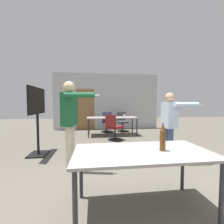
# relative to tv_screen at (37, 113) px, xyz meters

# --- Properties ---
(ground_plane) EXTENTS (24.00, 24.00, 0.00)m
(ground_plane) POSITION_rel_tv_screen_xyz_m (2.13, -2.52, -1.10)
(ground_plane) COLOR #5B564C
(back_wall) EXTENTS (5.36, 0.12, 2.85)m
(back_wall) POSITION_rel_tv_screen_xyz_m (2.10, 3.68, 0.32)
(back_wall) COLOR #B2B5B7
(back_wall) RESTS_ON ground_plane
(conference_table_near) EXTENTS (1.64, 0.82, 0.75)m
(conference_table_near) POSITION_rel_tv_screen_xyz_m (2.01, -2.29, -0.42)
(conference_table_near) COLOR gray
(conference_table_near) RESTS_ON ground_plane
(conference_table_far) EXTENTS (2.07, 0.83, 0.75)m
(conference_table_far) POSITION_rel_tv_screen_xyz_m (2.20, 2.17, -0.40)
(conference_table_far) COLOR gray
(conference_table_far) RESTS_ON ground_plane
(tv_screen) EXTENTS (0.44, 1.09, 1.74)m
(tv_screen) POSITION_rel_tv_screen_xyz_m (0.00, 0.00, 0.00)
(tv_screen) COLOR black
(tv_screen) RESTS_ON ground_plane
(person_near_casual) EXTENTS (0.78, 0.73, 1.79)m
(person_near_casual) POSITION_rel_tv_screen_xyz_m (0.94, -0.81, -0.01)
(person_near_casual) COLOR beige
(person_near_casual) RESTS_ON ground_plane
(person_center_tall) EXTENTS (0.72, 0.64, 1.58)m
(person_center_tall) POSITION_rel_tv_screen_xyz_m (3.19, -0.74, -0.15)
(person_center_tall) COLOR #3D4C75
(person_center_tall) RESTS_ON ground_plane
(office_chair_near_pushed) EXTENTS (0.52, 0.56, 0.92)m
(office_chair_near_pushed) POSITION_rel_tv_screen_xyz_m (2.79, 2.95, -0.67)
(office_chair_near_pushed) COLOR black
(office_chair_near_pushed) RESTS_ON ground_plane
(office_chair_mid_tucked) EXTENTS (0.69, 0.68, 0.93)m
(office_chair_mid_tucked) POSITION_rel_tv_screen_xyz_m (2.15, 1.25, -0.66)
(office_chair_mid_tucked) COLOR black
(office_chair_mid_tucked) RESTS_ON ground_plane
(office_chair_far_right) EXTENTS (0.52, 0.56, 0.95)m
(office_chair_far_right) POSITION_rel_tv_screen_xyz_m (2.03, 2.82, -0.65)
(office_chair_far_right) COLOR black
(office_chair_far_right) RESTS_ON ground_plane
(beer_bottle) EXTENTS (0.07, 0.07, 0.36)m
(beer_bottle) POSITION_rel_tv_screen_xyz_m (2.26, -2.32, -0.18)
(beer_bottle) COLOR #563314
(beer_bottle) RESTS_ON conference_table_near
(drink_cup) EXTENTS (0.08, 0.08, 0.11)m
(drink_cup) POSITION_rel_tv_screen_xyz_m (2.76, 2.29, -0.29)
(drink_cup) COLOR silver
(drink_cup) RESTS_ON conference_table_far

